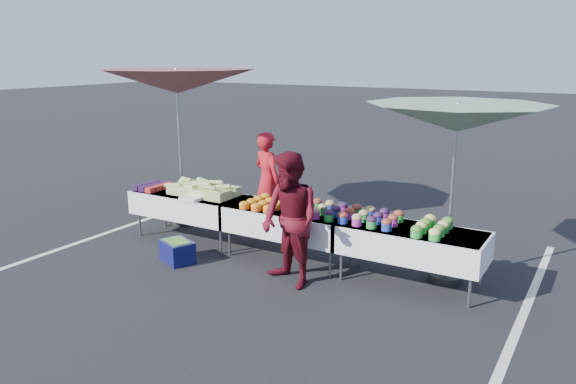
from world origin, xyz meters
The scene contains 17 objects.
ground centered at (0.00, 0.00, 0.00)m, with size 80.00×80.00×0.00m, color black.
stripe_left centered at (-3.20, 0.00, 0.00)m, with size 0.10×5.00×0.00m, color silver.
stripe_right centered at (3.20, 0.00, 0.00)m, with size 0.10×5.00×0.00m, color silver.
table_left centered at (-1.80, 0.00, 0.58)m, with size 1.86×0.81×0.75m.
table_center centered at (0.00, 0.00, 0.58)m, with size 1.86×0.81×0.75m.
table_right centered at (1.80, 0.00, 0.58)m, with size 1.86×0.81×0.75m.
berry_punnets centered at (-2.51, -0.06, 0.79)m, with size 0.40×0.54×0.08m.
corn_pile centered at (-1.55, 0.05, 0.84)m, with size 1.16×0.57×0.26m.
plastic_bags centered at (-1.50, -0.30, 0.78)m, with size 0.30×0.25×0.05m, color white.
carrot_bowls centered at (-0.35, -0.01, 0.80)m, with size 0.55×0.69×0.11m.
potato_cups centered at (0.95, 0.00, 0.83)m, with size 1.34×0.58×0.16m.
bean_baskets centered at (2.06, -0.01, 0.82)m, with size 0.36×0.68×0.15m.
vendor centered at (-1.08, 1.15, 0.82)m, with size 0.60×0.39×1.63m, color #B4141F.
customer centered at (0.47, -0.75, 0.86)m, with size 0.83×0.65×1.71m, color #570D18.
umbrella_left centered at (-2.50, 0.62, 2.42)m, with size 3.22×3.22×2.66m.
umbrella_right centered at (2.16, 0.40, 2.10)m, with size 2.73×2.73×2.32m.
storage_bin centered at (-1.30, -0.88, 0.16)m, with size 0.58×0.51×0.32m.
Camera 1 is at (3.88, -6.54, 2.88)m, focal length 35.00 mm.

